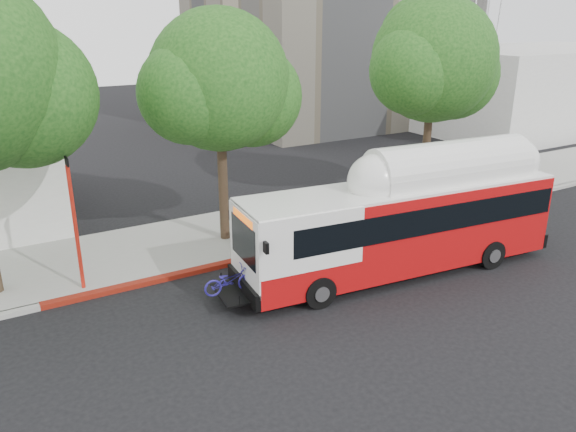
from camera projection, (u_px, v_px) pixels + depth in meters
name	position (u px, v px, depth m)	size (l,w,h in m)	color
ground	(335.00, 298.00, 17.39)	(120.00, 120.00, 0.00)	black
sidewalk	(243.00, 231.00, 22.65)	(60.00, 5.00, 0.15)	gray
curb_strip	(274.00, 253.00, 20.54)	(60.00, 0.30, 0.15)	gray
red_curb_segment	(197.00, 270.00, 19.11)	(10.00, 0.32, 0.16)	maroon
street_tree_mid	(229.00, 86.00, 20.04)	(5.75, 5.00, 8.62)	#2D2116
street_tree_right	(440.00, 64.00, 24.54)	(6.21, 5.40, 9.18)	#2D2116
horizon_block	(535.00, 87.00, 43.65)	(20.00, 12.00, 6.00)	silver
transit_bus	(402.00, 226.00, 18.70)	(12.01, 3.47, 3.50)	#AF0C0E
signal_pole	(75.00, 226.00, 17.06)	(0.12, 0.41, 4.37)	red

